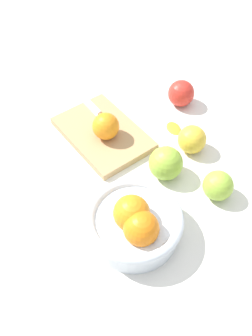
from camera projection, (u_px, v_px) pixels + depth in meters
The scene contains 10 objects.
ground_plane at pixel (141, 169), 0.91m from camera, with size 2.40×2.40×0.00m, color silver.
bowl at pixel (134, 223), 0.76m from camera, with size 0.20×0.20×0.11m.
cutting_board at pixel (103, 133), 0.97m from camera, with size 0.25×0.17×0.02m, color tan.
orange_on_board at pixel (106, 126), 0.93m from camera, with size 0.07×0.07×0.07m, color orange.
knife at pixel (98, 112), 1.01m from camera, with size 0.16×0.04×0.01m.
apple_front_right at pixel (181, 93), 1.04m from camera, with size 0.07×0.07×0.07m, color red.
apple_front_center at pixel (192, 139), 0.92m from camera, with size 0.07×0.07×0.07m, color gold.
apple_front_left at pixel (218, 186), 0.83m from camera, with size 0.07×0.07×0.07m, color #8EB738.
apple_front_left_2 at pixel (166, 163), 0.87m from camera, with size 0.08×0.08×0.08m, color #8EB738.
citrus_peel at pixel (174, 127), 1.00m from camera, with size 0.05×0.04×0.01m, color orange.
Camera 1 is at (-0.51, 0.27, 0.70)m, focal length 40.14 mm.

